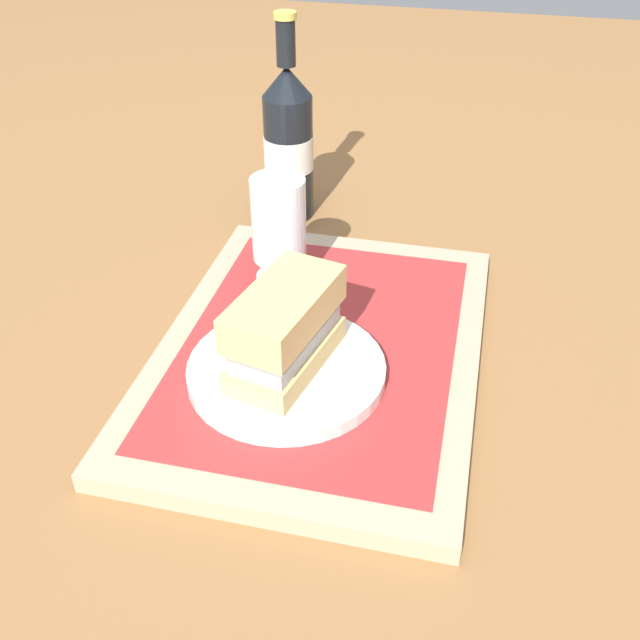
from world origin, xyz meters
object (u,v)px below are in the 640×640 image
plate (287,370)px  sandwich (287,327)px  beer_glass (279,226)px  beer_bottle (288,142)px

plate → sandwich: size_ratio=1.35×
plate → sandwich: (0.00, -0.00, 0.05)m
sandwich → beer_glass: beer_glass is taller
sandwich → beer_glass: bearing=30.9°
plate → sandwich: bearing=-12.8°
sandwich → beer_bottle: size_ratio=0.53×
plate → sandwich: 0.05m
sandwich → beer_bottle: 0.37m
plate → beer_glass: beer_glass is taller
plate → sandwich: sandwich is taller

